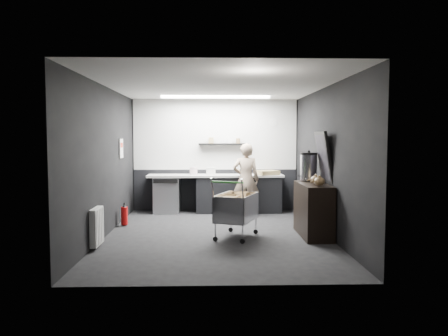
{
  "coord_description": "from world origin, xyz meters",
  "views": [
    {
      "loc": [
        -0.09,
        -7.88,
        1.78
      ],
      "look_at": [
        0.15,
        0.4,
        1.2
      ],
      "focal_mm": 35.0,
      "sensor_mm": 36.0,
      "label": 1
    }
  ],
  "objects": [
    {
      "name": "shopping_cart",
      "position": [
        0.34,
        -0.22,
        0.5
      ],
      "size": [
        0.9,
        1.16,
        1.05
      ],
      "color": "silver",
      "rests_on": "floor"
    },
    {
      "name": "dado_panel",
      "position": [
        0.0,
        2.73,
        0.5
      ],
      "size": [
        3.95,
        0.02,
        1.0
      ],
      "primitive_type": "cube",
      "color": "black",
      "rests_on": "wall_back"
    },
    {
      "name": "prep_counter",
      "position": [
        0.14,
        2.42,
        0.46
      ],
      "size": [
        3.2,
        0.61,
        0.9
      ],
      "color": "black",
      "rests_on": "floor"
    },
    {
      "name": "floating_shelf",
      "position": [
        0.2,
        2.62,
        1.62
      ],
      "size": [
        1.2,
        0.22,
        0.04
      ],
      "primitive_type": "cube",
      "color": "black",
      "rests_on": "wall_back"
    },
    {
      "name": "fire_extinguisher",
      "position": [
        -1.85,
        0.87,
        0.22
      ],
      "size": [
        0.13,
        0.13,
        0.44
      ],
      "color": "red",
      "rests_on": "floor"
    },
    {
      "name": "poster",
      "position": [
        -1.98,
        1.3,
        1.55
      ],
      "size": [
        0.02,
        0.3,
        0.4
      ],
      "primitive_type": "cube",
      "color": "silver",
      "rests_on": "wall_left"
    },
    {
      "name": "ceiling",
      "position": [
        0.0,
        0.0,
        2.7
      ],
      "size": [
        5.5,
        5.5,
        0.0
      ],
      "primitive_type": "plane",
      "rotation": [
        3.14,
        0.0,
        0.0
      ],
      "color": "silver",
      "rests_on": "wall_back"
    },
    {
      "name": "wall_left",
      "position": [
        -2.0,
        0.0,
        1.35
      ],
      "size": [
        0.0,
        5.5,
        5.5
      ],
      "primitive_type": "plane",
      "rotation": [
        1.57,
        0.0,
        1.57
      ],
      "color": "black",
      "rests_on": "floor"
    },
    {
      "name": "pink_tub",
      "position": [
        -0.52,
        2.42,
        0.99
      ],
      "size": [
        0.18,
        0.18,
        0.18
      ],
      "primitive_type": "cylinder",
      "color": "beige",
      "rests_on": "prep_counter"
    },
    {
      "name": "ceiling_strip",
      "position": [
        0.0,
        1.85,
        2.67
      ],
      "size": [
        2.4,
        0.2,
        0.04
      ],
      "primitive_type": "cube",
      "color": "white",
      "rests_on": "ceiling"
    },
    {
      "name": "radiator",
      "position": [
        -1.94,
        -0.9,
        0.35
      ],
      "size": [
        0.1,
        0.5,
        0.6
      ],
      "primitive_type": "cube",
      "color": "silver",
      "rests_on": "wall_left"
    },
    {
      "name": "sideboard",
      "position": [
        1.75,
        -0.1,
        0.6
      ],
      "size": [
        0.54,
        1.26,
        1.89
      ],
      "color": "black",
      "rests_on": "floor"
    },
    {
      "name": "floor",
      "position": [
        0.0,
        0.0,
        0.0
      ],
      "size": [
        5.5,
        5.5,
        0.0
      ],
      "primitive_type": "plane",
      "color": "black",
      "rests_on": "ground"
    },
    {
      "name": "kitchen_wall_panel",
      "position": [
        0.0,
        2.73,
        1.85
      ],
      "size": [
        3.95,
        0.02,
        1.7
      ],
      "primitive_type": "cube",
      "color": "silver",
      "rests_on": "wall_back"
    },
    {
      "name": "white_container",
      "position": [
        -0.11,
        2.37,
        0.99
      ],
      "size": [
        0.22,
        0.18,
        0.18
      ],
      "primitive_type": "cube",
      "rotation": [
        0.0,
        0.0,
        0.1
      ],
      "color": "silver",
      "rests_on": "prep_counter"
    },
    {
      "name": "wall_right",
      "position": [
        2.0,
        0.0,
        1.35
      ],
      "size": [
        0.0,
        5.5,
        5.5
      ],
      "primitive_type": "plane",
      "rotation": [
        1.57,
        0.0,
        -1.57
      ],
      "color": "black",
      "rests_on": "floor"
    },
    {
      "name": "cardboard_box",
      "position": [
        1.23,
        2.37,
        0.95
      ],
      "size": [
        0.6,
        0.54,
        0.1
      ],
      "primitive_type": "cube",
      "rotation": [
        0.0,
        0.0,
        0.42
      ],
      "color": "olive",
      "rests_on": "prep_counter"
    },
    {
      "name": "person",
      "position": [
        0.69,
        1.97,
        0.82
      ],
      "size": [
        0.64,
        0.46,
        1.65
      ],
      "primitive_type": "imported",
      "rotation": [
        0.0,
        0.0,
        3.03
      ],
      "color": "beige",
      "rests_on": "floor"
    },
    {
      "name": "wall_back",
      "position": [
        0.0,
        2.75,
        1.35
      ],
      "size": [
        5.5,
        0.0,
        5.5
      ],
      "primitive_type": "plane",
      "rotation": [
        1.57,
        0.0,
        0.0
      ],
      "color": "black",
      "rests_on": "floor"
    },
    {
      "name": "wall_clock",
      "position": [
        1.4,
        2.72,
        2.15
      ],
      "size": [
        0.2,
        0.03,
        0.2
      ],
      "primitive_type": "cylinder",
      "rotation": [
        1.57,
        0.0,
        0.0
      ],
      "color": "silver",
      "rests_on": "wall_back"
    },
    {
      "name": "wall_front",
      "position": [
        0.0,
        -2.75,
        1.35
      ],
      "size": [
        5.5,
        0.0,
        5.5
      ],
      "primitive_type": "plane",
      "rotation": [
        -1.57,
        0.0,
        0.0
      ],
      "color": "black",
      "rests_on": "floor"
    },
    {
      "name": "poster_red_band",
      "position": [
        -1.98,
        1.3,
        1.62
      ],
      "size": [
        0.02,
        0.22,
        0.1
      ],
      "primitive_type": "cube",
      "color": "red",
      "rests_on": "poster"
    }
  ]
}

